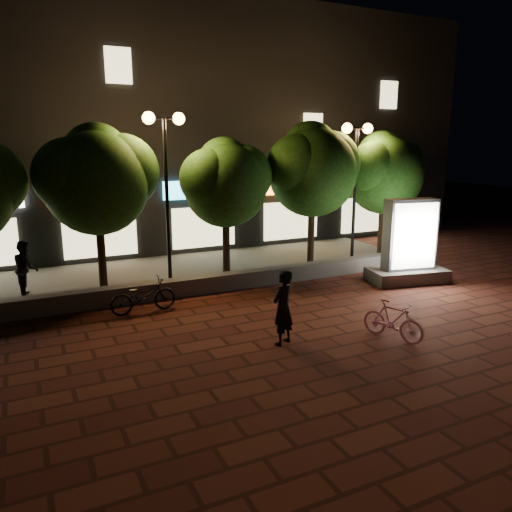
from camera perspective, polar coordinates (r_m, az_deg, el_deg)
ground at (r=11.73m, az=4.52°, el=-8.92°), size 80.00×80.00×0.00m
retaining_wall at (r=15.05m, az=-3.16°, el=-2.92°), size 16.00×0.45×0.50m
sidewalk at (r=17.36m, az=-6.35°, el=-1.54°), size 16.00×5.00×0.08m
building_block at (r=23.04m, az=-12.28°, el=14.26°), size 28.00×8.12×11.30m
tree_left at (r=15.01m, az=-17.94°, el=8.84°), size 3.60×3.00×4.89m
tree_mid at (r=16.07m, az=-3.50°, el=8.85°), size 3.24×2.70×4.50m
tree_right at (r=17.58m, az=6.66°, el=10.28°), size 3.72×3.10×5.07m
tree_far_right at (r=19.48m, az=14.73°, el=9.63°), size 3.48×2.90×4.76m
street_lamp_left at (r=15.12m, az=-10.51°, el=11.48°), size 1.26×0.36×5.18m
street_lamp_right at (r=18.29m, az=11.58°, el=11.24°), size 1.26×0.36×4.98m
ad_kiosk at (r=16.39m, az=17.34°, el=0.81°), size 2.66×1.69×2.68m
scooter_pink at (r=11.63m, az=15.62°, el=-7.21°), size 0.93×1.54×0.90m
rider at (r=10.83m, az=3.16°, el=-6.00°), size 0.74×0.64×1.70m
scooter_parked at (r=13.25m, az=-12.99°, el=-4.53°), size 1.77×0.68×0.92m
pedestrian at (r=15.51m, az=-25.20°, el=-1.25°), size 0.69×0.85×1.61m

